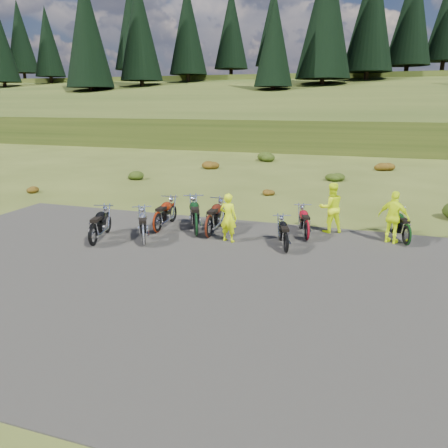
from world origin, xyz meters
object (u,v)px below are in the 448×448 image
(motorcycle_0, at_px, (94,246))
(motorcycle_7, at_px, (405,246))
(person_middle, at_px, (228,218))
(motorcycle_3, at_px, (144,246))

(motorcycle_0, height_order, motorcycle_7, motorcycle_0)
(motorcycle_7, relative_size, person_middle, 1.22)
(person_middle, bearing_deg, motorcycle_7, -154.64)
(motorcycle_3, bearing_deg, motorcycle_0, 79.67)
(motorcycle_7, bearing_deg, motorcycle_3, 91.26)
(motorcycle_3, height_order, person_middle, person_middle)
(motorcycle_3, height_order, motorcycle_7, motorcycle_3)
(motorcycle_0, relative_size, motorcycle_3, 1.03)
(motorcycle_7, bearing_deg, person_middle, 86.97)
(motorcycle_7, xyz_separation_m, person_middle, (-5.66, -1.43, 0.82))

